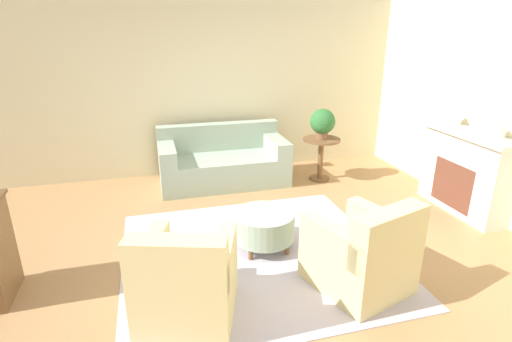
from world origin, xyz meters
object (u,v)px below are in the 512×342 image
armchair_left (187,283)px  armchair_right (363,255)px  potted_plant_on_side_table (323,122)px  vase_mantel_far (496,132)px  couch (223,162)px  vase_mantel_near (454,119)px  side_table (321,152)px  ottoman_table (264,225)px

armchair_left → armchair_right: size_ratio=1.00×
potted_plant_on_side_table → vase_mantel_far: bearing=-55.1°
armchair_right → armchair_left: bearing=180.0°
couch → vase_mantel_near: size_ratio=8.77×
vase_mantel_near → potted_plant_on_side_table: bearing=137.7°
vase_mantel_near → potted_plant_on_side_table: (-1.31, 1.19, -0.23)m
couch → armchair_left: armchair_left is taller
couch → side_table: size_ratio=2.87×
armchair_right → potted_plant_on_side_table: potted_plant_on_side_table is taller
couch → vase_mantel_near: 3.28m
ottoman_table → potted_plant_on_side_table: bearing=51.1°
armchair_right → couch: bearing=103.6°
side_table → potted_plant_on_side_table: (-0.00, -0.00, 0.46)m
couch → armchair_right: 3.07m
ottoman_table → vase_mantel_far: bearing=-1.9°
armchair_right → side_table: armchair_right is taller
couch → vase_mantel_far: 3.64m
armchair_left → armchair_right: same height
armchair_left → ottoman_table: 1.30m
armchair_left → ottoman_table: armchair_left is taller
armchair_left → armchair_right: bearing=0.0°
armchair_left → potted_plant_on_side_table: size_ratio=2.17×
couch → side_table: bearing=-11.0°
armchair_left → ottoman_table: size_ratio=1.51×
armchair_left → potted_plant_on_side_table: (2.36, 2.70, 0.58)m
ottoman_table → side_table: size_ratio=1.00×
armchair_left → couch: bearing=74.0°
vase_mantel_far → potted_plant_on_side_table: size_ratio=0.44×
armchair_right → vase_mantel_near: (2.08, 1.51, 0.81)m
vase_mantel_near → armchair_right: bearing=-144.1°
armchair_left → armchair_right: (1.58, 0.00, 0.00)m
armchair_right → vase_mantel_near: bearing=35.9°
ottoman_table → vase_mantel_near: bearing=12.2°
armchair_right → potted_plant_on_side_table: bearing=74.0°
armchair_right → potted_plant_on_side_table: (0.77, 2.70, 0.58)m
armchair_right → potted_plant_on_side_table: size_ratio=2.17×
ottoman_table → couch: bearing=91.6°
couch → side_table: 1.53m
potted_plant_on_side_table → ottoman_table: bearing=-128.9°
vase_mantel_near → potted_plant_on_side_table: 1.78m
armchair_right → side_table: bearing=74.0°
armchair_left → side_table: armchair_left is taller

